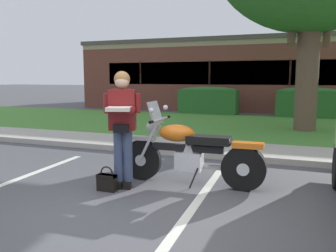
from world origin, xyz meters
TOP-DOWN VIEW (x-y plane):
  - ground_plane at (0.00, 0.00)m, footprint 140.00×140.00m
  - curb_strip at (0.00, 3.26)m, footprint 60.00×0.20m
  - concrete_walk at (0.00, 4.11)m, footprint 60.00×1.50m
  - grass_lawn at (0.00, 8.14)m, footprint 60.00×6.56m
  - stall_stripe_1 at (0.55, 0.20)m, footprint 0.34×4.40m
  - motorcycle at (0.29, 1.39)m, footprint 2.24×0.82m
  - rider_person at (-0.67, 0.87)m, footprint 0.55×0.65m
  - handbag at (-0.81, 0.65)m, footprint 0.28×0.13m
  - hedge_left at (-2.23, 11.70)m, footprint 2.58×0.90m
  - hedge_center_left at (1.90, 11.70)m, footprint 2.46×0.90m
  - brick_building at (1.11, 18.05)m, footprint 21.65×10.22m

SIDE VIEW (x-z plane):
  - ground_plane at x=0.00m, z-range 0.00..0.00m
  - stall_stripe_1 at x=0.55m, z-range 0.00..0.01m
  - grass_lawn at x=0.00m, z-range 0.00..0.06m
  - concrete_walk at x=0.00m, z-range 0.00..0.08m
  - curb_strip at x=0.00m, z-range 0.00..0.12m
  - handbag at x=-0.81m, z-range -0.04..0.32m
  - motorcycle at x=0.29m, z-range -0.14..1.12m
  - hedge_left at x=-2.23m, z-range 0.03..1.27m
  - hedge_center_left at x=1.90m, z-range 0.03..1.27m
  - rider_person at x=-0.67m, z-range 0.15..1.86m
  - brick_building at x=1.11m, z-range 0.00..3.57m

